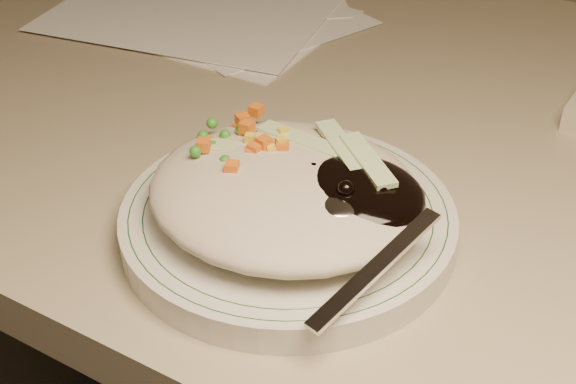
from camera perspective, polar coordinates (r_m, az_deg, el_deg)
The scene contains 5 objects.
desk at distance 0.83m, azimuth 11.01°, elevation -7.95°, with size 1.40×0.70×0.74m.
plate at distance 0.57m, azimuth 0.00°, elevation -2.13°, with size 0.24×0.24×0.02m, color silver.
plate_rim at distance 0.57m, azimuth 0.00°, elevation -1.33°, with size 0.23×0.23×0.00m.
meal at distance 0.55m, azimuth 0.35°, elevation 0.31°, with size 0.21×0.19×0.05m.
papers at distance 0.95m, azimuth -5.70°, elevation 13.07°, with size 0.40×0.38×0.00m.
Camera 1 is at (0.17, 0.79, 1.10)m, focal length 50.00 mm.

